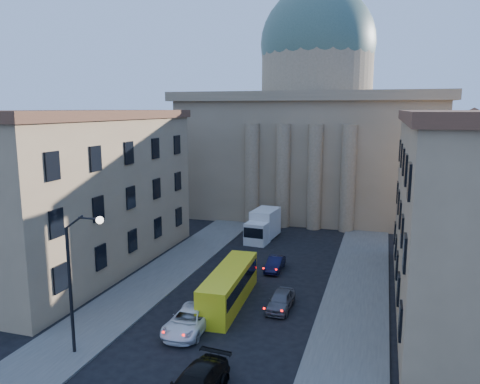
# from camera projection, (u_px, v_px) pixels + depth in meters

# --- Properties ---
(sidewalk_left) EXTENTS (5.00, 60.00, 0.15)m
(sidewalk_left) POSITION_uv_depth(u_px,v_px,m) (141.00, 291.00, 38.40)
(sidewalk_left) COLOR #53524C
(sidewalk_left) RESTS_ON ground
(sidewalk_right) EXTENTS (5.00, 60.00, 0.15)m
(sidewalk_right) POSITION_uv_depth(u_px,v_px,m) (353.00, 318.00, 33.45)
(sidewalk_right) COLOR #53524C
(sidewalk_right) RESTS_ON ground
(church) EXTENTS (68.02, 28.76, 36.60)m
(church) POSITION_uv_depth(u_px,v_px,m) (315.00, 129.00, 69.08)
(church) COLOR #7D694D
(church) RESTS_ON ground
(building_left) EXTENTS (11.60, 26.60, 14.70)m
(building_left) POSITION_uv_depth(u_px,v_px,m) (77.00, 190.00, 43.35)
(building_left) COLOR tan
(building_left) RESTS_ON ground
(street_lamp) EXTENTS (2.62, 0.44, 8.83)m
(street_lamp) POSITION_uv_depth(u_px,v_px,m) (77.00, 273.00, 27.64)
(street_lamp) COLOR black
(street_lamp) RESTS_ON ground
(car_left_mid) EXTENTS (2.55, 5.37, 1.48)m
(car_left_mid) POSITION_uv_depth(u_px,v_px,m) (189.00, 320.00, 31.56)
(car_left_mid) COLOR white
(car_left_mid) RESTS_ON ground
(car_right_far) EXTENTS (1.71, 4.10, 1.39)m
(car_right_far) POSITION_uv_depth(u_px,v_px,m) (281.00, 300.00, 35.02)
(car_right_far) COLOR #55555B
(car_right_far) RESTS_ON ground
(car_right_distant) EXTENTS (1.37, 3.82, 1.26)m
(car_right_distant) POSITION_uv_depth(u_px,v_px,m) (275.00, 264.00, 43.39)
(car_right_distant) COLOR black
(car_right_distant) RESTS_ON ground
(city_bus) EXTENTS (2.71, 9.82, 2.74)m
(city_bus) POSITION_uv_depth(u_px,v_px,m) (229.00, 285.00, 35.86)
(city_bus) COLOR yellow
(city_bus) RESTS_ON ground
(box_truck) EXTENTS (2.92, 6.31, 3.37)m
(box_truck) POSITION_uv_depth(u_px,v_px,m) (263.00, 226.00, 53.50)
(box_truck) COLOR silver
(box_truck) RESTS_ON ground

